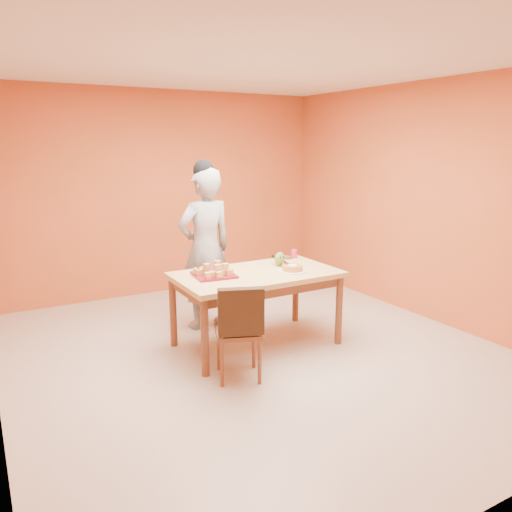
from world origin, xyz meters
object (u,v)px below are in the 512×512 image
dining_table (256,282)px  sponge_cake (292,268)px  egg_ornament (280,259)px  magenta_glass (294,254)px  dining_chair (239,329)px  checker_tin (288,257)px  pastry_platter (214,275)px  red_dinner_plate (211,268)px  person (205,249)px

dining_table → sponge_cake: 0.38m
egg_ornament → sponge_cake: bearing=-79.8°
magenta_glass → sponge_cake: bearing=-125.8°
dining_chair → sponge_cake: (0.82, 0.42, 0.35)m
dining_chair → checker_tin: dining_chair is taller
dining_table → pastry_platter: size_ratio=4.31×
dining_table → dining_chair: 0.79m
pastry_platter → red_dinner_plate: bearing=71.9°
red_dinner_plate → magenta_glass: 1.02m
pastry_platter → magenta_glass: 1.13m
pastry_platter → egg_ornament: size_ratio=2.56×
red_dinner_plate → checker_tin: 0.93m
dining_chair → magenta_glass: dining_chair is taller
person → egg_ornament: person is taller
dining_table → red_dinner_plate: 0.50m
pastry_platter → red_dinner_plate: (0.09, 0.27, -0.00)m
egg_ornament → checker_tin: 0.35m
dining_table → red_dinner_plate: bearing=133.8°
dining_chair → checker_tin: 1.46m
magenta_glass → dining_chair: bearing=-142.1°
magenta_glass → checker_tin: magenta_glass is taller
pastry_platter → red_dinner_plate: pastry_platter is taller
red_dinner_plate → sponge_cake: 0.83m
dining_table → pastry_platter: pastry_platter is taller
magenta_glass → red_dinner_plate: bearing=179.7°
dining_table → magenta_glass: size_ratio=16.85×
person → red_dinner_plate: person is taller
red_dinner_plate → egg_ornament: bearing=-19.0°
dining_chair → pastry_platter: (0.07, 0.65, 0.32)m
dining_table → sponge_cake: size_ratio=7.77×
dining_chair → pastry_platter: size_ratio=2.32×
sponge_cake → egg_ornament: egg_ornament is taller
dining_chair → sponge_cake: size_ratio=4.19×
dining_chair → egg_ornament: egg_ornament is taller
pastry_platter → sponge_cake: 0.79m
person → pastry_platter: 0.70m
dining_chair → person: person is taller
egg_ornament → magenta_glass: (0.34, 0.23, -0.03)m
pastry_platter → checker_tin: size_ratio=3.96×
dining_chair → person: (0.28, 1.32, 0.43)m
red_dinner_plate → person: bearing=73.1°
sponge_cake → magenta_glass: bearing=54.2°
pastry_platter → dining_table: bearing=-11.1°
dining_chair → sponge_cake: bearing=48.2°
pastry_platter → checker_tin: 1.06m
person → red_dinner_plate: (-0.12, -0.40, -0.11)m
red_dinner_plate → dining_chair: bearing=-99.8°
sponge_cake → egg_ornament: size_ratio=1.42×
red_dinner_plate → checker_tin: bearing=0.0°
dining_table → egg_ornament: size_ratio=11.04×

